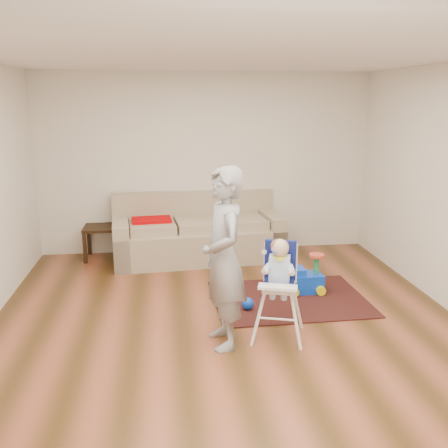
{
  "coord_description": "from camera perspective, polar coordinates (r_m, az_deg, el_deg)",
  "views": [
    {
      "loc": [
        -0.62,
        -4.77,
        2.32
      ],
      "look_at": [
        0.0,
        0.4,
        1.0
      ],
      "focal_mm": 40.0,
      "sensor_mm": 36.0,
      "label": 1
    }
  ],
  "objects": [
    {
      "name": "ground",
      "position": [
        5.34,
        0.53,
        -11.53
      ],
      "size": [
        5.5,
        5.5,
        0.0
      ],
      "primitive_type": "plane",
      "color": "#462D12",
      "rests_on": "ground"
    },
    {
      "name": "room_envelope",
      "position": [
        5.35,
        -0.16,
        9.46
      ],
      "size": [
        5.04,
        5.52,
        2.72
      ],
      "color": "white",
      "rests_on": "ground"
    },
    {
      "name": "sofa",
      "position": [
        7.32,
        -3.03,
        -0.42
      ],
      "size": [
        2.52,
        1.22,
        0.94
      ],
      "rotation": [
        0.0,
        0.0,
        0.09
      ],
      "color": "gray",
      "rests_on": "ground"
    },
    {
      "name": "side_table",
      "position": [
        7.61,
        -13.81,
        -2.04
      ],
      "size": [
        0.49,
        0.49,
        0.49
      ],
      "primitive_type": null,
      "color": "black",
      "rests_on": "ground"
    },
    {
      "name": "area_rug",
      "position": [
        6.02,
        7.46,
        -8.47
      ],
      "size": [
        1.81,
        1.38,
        0.01
      ],
      "primitive_type": "cube",
      "rotation": [
        0.0,
        0.0,
        0.03
      ],
      "color": "black",
      "rests_on": "ground"
    },
    {
      "name": "ride_on_toy",
      "position": [
        6.17,
        9.19,
        -5.55
      ],
      "size": [
        0.44,
        0.32,
        0.47
      ],
      "primitive_type": null,
      "rotation": [
        0.0,
        0.0,
        0.02
      ],
      "color": "blue",
      "rests_on": "area_rug"
    },
    {
      "name": "toy_ball",
      "position": [
        5.66,
        2.72,
        -9.06
      ],
      "size": [
        0.14,
        0.14,
        0.14
      ],
      "primitive_type": "sphere",
      "color": "blue",
      "rests_on": "area_rug"
    },
    {
      "name": "high_chair",
      "position": [
        4.94,
        6.27,
        -7.56
      ],
      "size": [
        0.59,
        0.59,
        1.02
      ],
      "rotation": [
        0.0,
        0.0,
        -0.29
      ],
      "color": "white",
      "rests_on": "ground"
    },
    {
      "name": "adult",
      "position": [
        4.65,
        -0.05,
        -3.99
      ],
      "size": [
        0.5,
        0.68,
        1.73
      ],
      "primitive_type": "imported",
      "rotation": [
        0.0,
        0.0,
        -1.42
      ],
      "color": "gray",
      "rests_on": "ground"
    }
  ]
}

